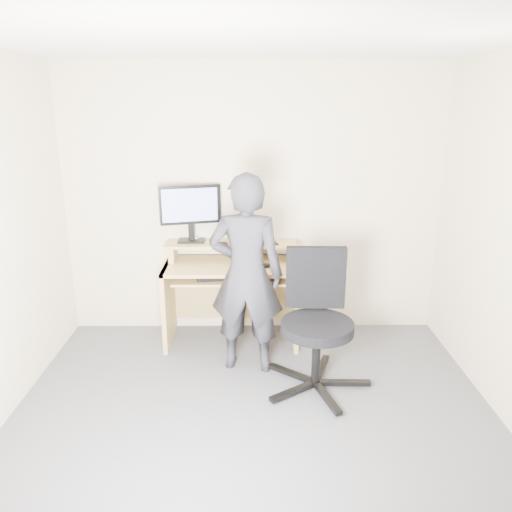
{
  "coord_description": "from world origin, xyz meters",
  "views": [
    {
      "loc": [
        -0.01,
        -2.81,
        2.16
      ],
      "look_at": [
        0.02,
        1.05,
        0.95
      ],
      "focal_mm": 35.0,
      "sensor_mm": 36.0,
      "label": 1
    }
  ],
  "objects_px": {
    "desk": "(232,282)",
    "person": "(246,275)",
    "monitor": "(190,208)",
    "office_chair": "(317,316)"
  },
  "relations": [
    {
      "from": "office_chair",
      "to": "person",
      "type": "distance_m",
      "value": 0.65
    },
    {
      "from": "office_chair",
      "to": "person",
      "type": "bearing_deg",
      "value": 156.39
    },
    {
      "from": "desk",
      "to": "monitor",
      "type": "height_order",
      "value": "monitor"
    },
    {
      "from": "desk",
      "to": "office_chair",
      "type": "bearing_deg",
      "value": -50.41
    },
    {
      "from": "desk",
      "to": "monitor",
      "type": "bearing_deg",
      "value": 165.75
    },
    {
      "from": "person",
      "to": "monitor",
      "type": "bearing_deg",
      "value": -44.57
    },
    {
      "from": "desk",
      "to": "office_chair",
      "type": "height_order",
      "value": "office_chair"
    },
    {
      "from": "office_chair",
      "to": "person",
      "type": "height_order",
      "value": "person"
    },
    {
      "from": "desk",
      "to": "monitor",
      "type": "xyz_separation_m",
      "value": [
        -0.37,
        0.09,
        0.68
      ]
    },
    {
      "from": "desk",
      "to": "person",
      "type": "distance_m",
      "value": 0.65
    }
  ]
}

